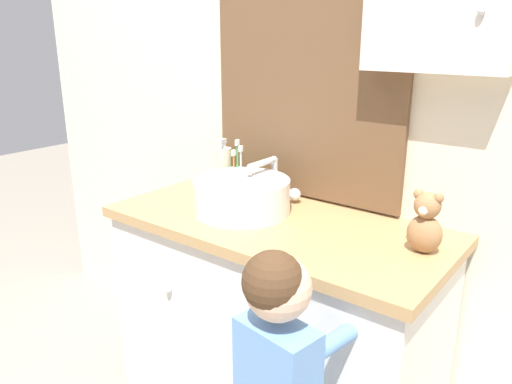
% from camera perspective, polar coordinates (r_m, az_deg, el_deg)
% --- Properties ---
extents(wall_back, '(3.20, 0.18, 2.50)m').
position_cam_1_polar(wall_back, '(1.75, 8.62, 13.97)').
color(wall_back, beige).
rests_on(wall_back, ground_plane).
extents(vanity_counter, '(1.11, 0.53, 0.80)m').
position_cam_1_polar(vanity_counter, '(1.80, 2.14, -15.17)').
color(vanity_counter, silver).
rests_on(vanity_counter, ground_plane).
extents(sink_basin, '(0.32, 0.37, 0.16)m').
position_cam_1_polar(sink_basin, '(1.67, -1.55, -0.35)').
color(sink_basin, white).
rests_on(sink_basin, vanity_counter).
extents(toothbrush_holder, '(0.07, 0.07, 0.20)m').
position_cam_1_polar(toothbrush_holder, '(1.90, -2.22, 1.55)').
color(toothbrush_holder, '#66B27F').
rests_on(toothbrush_holder, vanity_counter).
extents(soap_dispenser, '(0.06, 0.06, 0.19)m').
position_cam_1_polar(soap_dispenser, '(1.97, -3.65, 3.00)').
color(soap_dispenser, beige).
rests_on(soap_dispenser, vanity_counter).
extents(teddy_bear, '(0.10, 0.08, 0.18)m').
position_cam_1_polar(teddy_bear, '(1.44, 18.80, -3.45)').
color(teddy_bear, '#9E7047').
rests_on(teddy_bear, vanity_counter).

